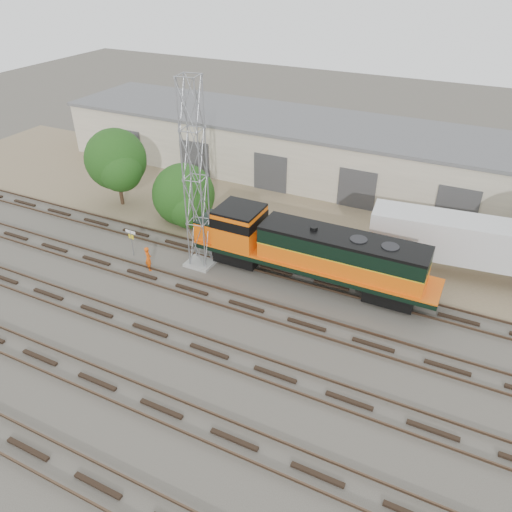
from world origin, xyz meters
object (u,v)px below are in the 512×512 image
at_px(semi_trailer, 479,243).
at_px(signal_tower, 196,181).
at_px(locomotive, 308,250).
at_px(worker, 148,259).

bearing_deg(semi_trailer, signal_tower, -164.76).
xyz_separation_m(locomotive, semi_trailer, (9.85, 5.29, 0.28)).
distance_m(locomotive, signal_tower, 8.51).
xyz_separation_m(worker, semi_trailer, (20.05, 8.97, 1.68)).
distance_m(locomotive, semi_trailer, 11.18).
bearing_deg(locomotive, signal_tower, -169.03).
distance_m(signal_tower, worker, 6.45).
bearing_deg(worker, semi_trailer, -120.44).
bearing_deg(worker, signal_tower, -105.98).
relative_size(signal_tower, worker, 7.17).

